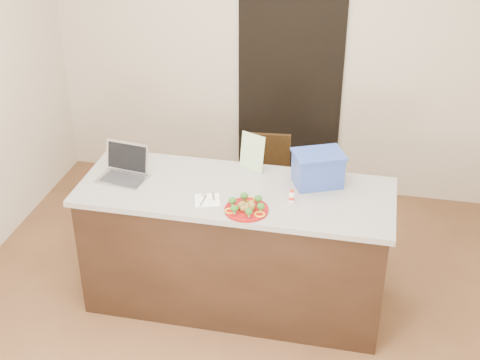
% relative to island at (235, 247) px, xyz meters
% --- Properties ---
extents(ground, '(4.00, 4.00, 0.00)m').
position_rel_island_xyz_m(ground, '(0.00, -0.25, -0.46)').
color(ground, brown).
rests_on(ground, ground).
extents(room_shell, '(4.00, 4.00, 4.00)m').
position_rel_island_xyz_m(room_shell, '(0.00, -0.25, 1.16)').
color(room_shell, white).
rests_on(room_shell, ground).
extents(doorway, '(0.90, 0.02, 2.00)m').
position_rel_island_xyz_m(doorway, '(0.10, 1.73, 0.54)').
color(doorway, black).
rests_on(doorway, ground).
extents(island, '(2.06, 0.76, 0.92)m').
position_rel_island_xyz_m(island, '(0.00, 0.00, 0.00)').
color(island, black).
rests_on(island, ground).
extents(plate, '(0.27, 0.27, 0.02)m').
position_rel_island_xyz_m(plate, '(0.12, -0.24, 0.47)').
color(plate, maroon).
rests_on(plate, island).
extents(meatballs, '(0.11, 0.10, 0.04)m').
position_rel_island_xyz_m(meatballs, '(0.13, -0.25, 0.49)').
color(meatballs, olive).
rests_on(meatballs, plate).
extents(broccoli, '(0.23, 0.22, 0.04)m').
position_rel_island_xyz_m(broccoli, '(0.12, -0.24, 0.51)').
color(broccoli, '#1C4913').
rests_on(broccoli, plate).
extents(pepper_rings, '(0.25, 0.23, 0.01)m').
position_rel_island_xyz_m(pepper_rings, '(0.12, -0.24, 0.48)').
color(pepper_rings, gold).
rests_on(pepper_rings, plate).
extents(napkin, '(0.20, 0.20, 0.01)m').
position_rel_island_xyz_m(napkin, '(-0.14, -0.17, 0.46)').
color(napkin, white).
rests_on(napkin, island).
extents(fork, '(0.04, 0.16, 0.00)m').
position_rel_island_xyz_m(fork, '(-0.16, -0.16, 0.47)').
color(fork, silver).
rests_on(fork, napkin).
extents(knife, '(0.04, 0.17, 0.01)m').
position_rel_island_xyz_m(knife, '(-0.11, -0.19, 0.47)').
color(knife, white).
rests_on(knife, napkin).
extents(yogurt_bottle, '(0.04, 0.04, 0.08)m').
position_rel_island_xyz_m(yogurt_bottle, '(0.38, -0.07, 0.49)').
color(yogurt_bottle, white).
rests_on(yogurt_bottle, island).
extents(laptop, '(0.34, 0.28, 0.22)m').
position_rel_island_xyz_m(laptop, '(-0.76, 0.02, 0.52)').
color(laptop, '#B8B9BD').
rests_on(laptop, island).
extents(leaflet, '(0.18, 0.11, 0.26)m').
position_rel_island_xyz_m(leaflet, '(0.05, 0.29, 0.59)').
color(leaflet, white).
rests_on(leaflet, island).
extents(blue_box, '(0.39, 0.34, 0.23)m').
position_rel_island_xyz_m(blue_box, '(0.51, 0.18, 0.57)').
color(blue_box, '#2B459B').
rests_on(blue_box, island).
extents(chair, '(0.41, 0.41, 0.85)m').
position_rel_island_xyz_m(chair, '(0.03, 0.92, 0.02)').
color(chair, '#35210F').
rests_on(chair, ground).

